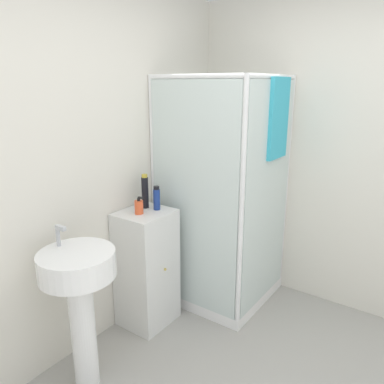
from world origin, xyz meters
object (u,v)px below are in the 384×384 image
Objects in this scene: shampoo_bottle_tall_black at (145,192)px; shampoo_bottle_blue at (157,198)px; soap_dispenser at (139,207)px; sink at (79,289)px.

shampoo_bottle_tall_black reaches higher than shampoo_bottle_blue.
shampoo_bottle_blue is at bearing -16.99° from soap_dispenser.
shampoo_bottle_tall_black is 1.44× the size of shampoo_bottle_blue.
sink is 0.73m from soap_dispenser.
shampoo_bottle_tall_black reaches higher than soap_dispenser.
soap_dispenser is 0.16m from shampoo_bottle_tall_black.
shampoo_bottle_blue reaches higher than sink.
sink is 5.71× the size of shampoo_bottle_blue.
soap_dispenser reaches higher than sink.
soap_dispenser is 0.50× the size of shampoo_bottle_tall_black.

